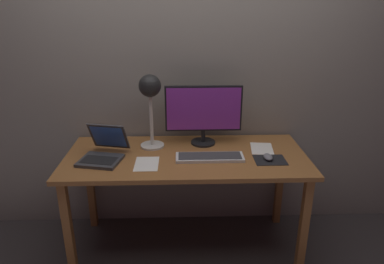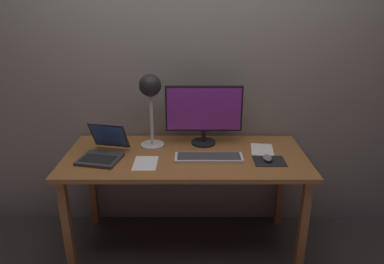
{
  "view_description": "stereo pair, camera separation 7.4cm",
  "coord_description": "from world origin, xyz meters",
  "px_view_note": "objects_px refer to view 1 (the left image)",
  "views": [
    {
      "loc": [
        -0.03,
        -2.15,
        1.71
      ],
      "look_at": [
        0.04,
        -0.05,
        0.92
      ],
      "focal_mm": 32.99,
      "sensor_mm": 36.0,
      "label": 1
    },
    {
      "loc": [
        0.04,
        -2.15,
        1.71
      ],
      "look_at": [
        0.04,
        -0.05,
        0.92
      ],
      "focal_mm": 32.99,
      "sensor_mm": 36.0,
      "label": 2
    }
  ],
  "objects_px": {
    "keyboard_main": "(210,157)",
    "mouse": "(268,157)",
    "laptop": "(104,149)",
    "desk_lamp": "(150,94)",
    "monitor": "(204,111)"
  },
  "relations": [
    {
      "from": "monitor",
      "to": "mouse",
      "type": "height_order",
      "value": "monitor"
    },
    {
      "from": "monitor",
      "to": "keyboard_main",
      "type": "distance_m",
      "value": 0.35
    },
    {
      "from": "keyboard_main",
      "to": "laptop",
      "type": "height_order",
      "value": "laptop"
    },
    {
      "from": "laptop",
      "to": "mouse",
      "type": "distance_m",
      "value": 1.06
    },
    {
      "from": "monitor",
      "to": "keyboard_main",
      "type": "bearing_deg",
      "value": -84.24
    },
    {
      "from": "laptop",
      "to": "desk_lamp",
      "type": "bearing_deg",
      "value": 29.98
    },
    {
      "from": "keyboard_main",
      "to": "mouse",
      "type": "height_order",
      "value": "mouse"
    },
    {
      "from": "mouse",
      "to": "desk_lamp",
      "type": "bearing_deg",
      "value": 162.15
    },
    {
      "from": "desk_lamp",
      "to": "monitor",
      "type": "bearing_deg",
      "value": 7.18
    },
    {
      "from": "laptop",
      "to": "mouse",
      "type": "bearing_deg",
      "value": -3.98
    },
    {
      "from": "keyboard_main",
      "to": "laptop",
      "type": "xyz_separation_m",
      "value": [
        -0.68,
        0.05,
        0.05
      ]
    },
    {
      "from": "monitor",
      "to": "desk_lamp",
      "type": "distance_m",
      "value": 0.39
    },
    {
      "from": "desk_lamp",
      "to": "keyboard_main",
      "type": "bearing_deg",
      "value": -29.36
    },
    {
      "from": "desk_lamp",
      "to": "mouse",
      "type": "height_order",
      "value": "desk_lamp"
    },
    {
      "from": "keyboard_main",
      "to": "laptop",
      "type": "distance_m",
      "value": 0.69
    }
  ]
}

